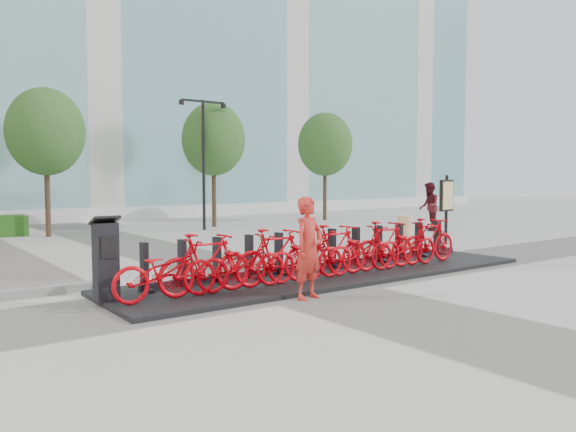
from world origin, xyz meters
TOP-DOWN VIEW (x-y plane):
  - ground at (0.00, 0.00)m, footprint 120.00×120.00m
  - glass_building at (14.00, 26.00)m, footprint 32.00×16.00m
  - tree_1 at (-1.50, 12.00)m, footprint 2.60×2.60m
  - tree_2 at (5.00, 12.00)m, footprint 2.60×2.60m
  - tree_3 at (11.00, 12.00)m, footprint 2.60×2.60m
  - streetlamp at (4.00, 11.00)m, footprint 2.00×0.20m
  - dock_pad at (1.30, 0.30)m, footprint 9.60×2.40m
  - dock_rail_posts at (1.36, 0.77)m, footprint 8.02×0.50m
  - bike_0 at (-2.60, -0.05)m, footprint 1.80×0.63m
  - bike_1 at (-1.88, -0.05)m, footprint 1.74×0.49m
  - bike_2 at (-1.16, -0.05)m, footprint 1.80×0.63m
  - bike_3 at (-0.44, -0.05)m, footprint 1.74×0.49m
  - bike_4 at (0.28, -0.05)m, footprint 1.80×0.63m
  - bike_5 at (1.00, -0.05)m, footprint 1.74×0.49m
  - bike_6 at (1.72, -0.05)m, footprint 1.80×0.63m
  - bike_7 at (2.44, -0.05)m, footprint 1.74×0.49m
  - bike_8 at (3.16, -0.05)m, footprint 1.80×0.63m
  - bike_9 at (3.88, -0.05)m, footprint 1.74×0.49m
  - kiosk at (-3.39, 0.49)m, footprint 0.42×0.35m
  - worker_red at (-0.48, -1.07)m, footprint 0.71×0.55m
  - pedestrian at (10.73, 5.55)m, footprint 1.14×1.13m
  - construction_barrel at (6.42, 2.91)m, footprint 0.57×0.57m
  - map_sign at (7.79, 2.48)m, footprint 0.70×0.21m

SIDE VIEW (x-z plane):
  - ground at x=0.00m, z-range 0.00..0.00m
  - dock_pad at x=1.30m, z-range 0.00..0.08m
  - construction_barrel at x=6.42m, z-range 0.00..0.91m
  - dock_rail_posts at x=1.36m, z-range 0.08..0.93m
  - bike_0 at x=-2.60m, z-range 0.08..1.02m
  - bike_2 at x=-1.16m, z-range 0.08..1.02m
  - bike_4 at x=0.28m, z-range 0.08..1.02m
  - bike_6 at x=1.72m, z-range 0.08..1.02m
  - bike_8 at x=3.16m, z-range 0.08..1.02m
  - bike_1 at x=-1.88m, z-range 0.08..1.13m
  - bike_3 at x=-0.44m, z-range 0.08..1.13m
  - bike_5 at x=1.00m, z-range 0.08..1.13m
  - bike_7 at x=2.44m, z-range 0.08..1.13m
  - bike_9 at x=3.88m, z-range 0.08..1.13m
  - kiosk at x=-3.39m, z-range 0.05..1.43m
  - worker_red at x=-0.48m, z-range 0.00..1.73m
  - pedestrian at x=10.73m, z-range 0.00..1.86m
  - map_sign at x=7.79m, z-range 0.34..2.46m
  - streetlamp at x=4.00m, z-range 0.63..5.63m
  - tree_1 at x=-1.50m, z-range 1.04..6.14m
  - tree_2 at x=5.00m, z-range 1.04..6.14m
  - tree_3 at x=11.00m, z-range 1.04..6.14m
  - glass_building at x=14.00m, z-range 0.00..24.00m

